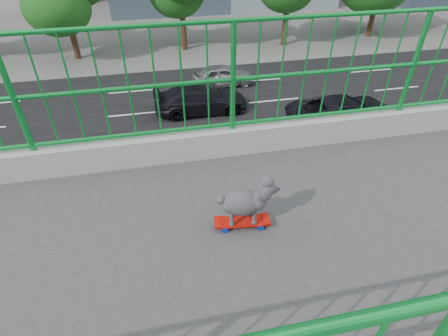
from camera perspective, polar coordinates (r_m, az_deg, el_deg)
road at (r=17.48m, az=-14.21°, el=3.86°), size 18.00×90.00×0.02m
skateboard at (r=3.06m, az=2.93°, el=-8.68°), size 0.19×0.49×0.06m
poodle at (r=2.89m, az=3.62°, el=-5.25°), size 0.25×0.51×0.43m
car_0 at (r=12.30m, az=-29.20°, el=-12.83°), size 1.78×4.43×1.51m
car_2 at (r=18.92m, az=18.95°, el=8.38°), size 2.64×5.73×1.59m
car_3 at (r=19.51m, az=-3.74°, el=11.03°), size 2.04×5.02×1.46m
car_4 at (r=22.72m, az=-0.17°, el=14.77°), size 1.54×3.84×1.31m
car_5 at (r=12.28m, az=11.22°, el=-8.21°), size 1.41×4.04×1.33m
car_6 at (r=13.93m, az=-9.90°, el=-1.58°), size 2.26×4.89×1.36m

